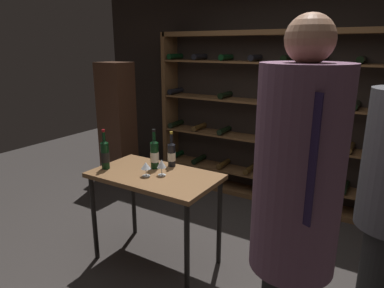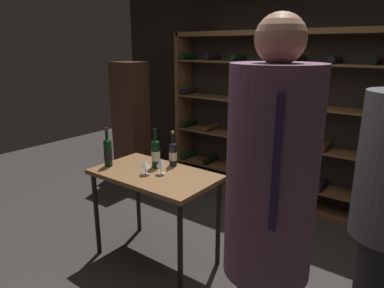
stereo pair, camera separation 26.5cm
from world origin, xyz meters
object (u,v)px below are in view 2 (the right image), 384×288
tasting_table (155,183)px  person_guest_blue_shirt (268,221)px  display_cabinet (131,122)px  wine_glass_stemmed_center (161,163)px  wine_bottle_red_label (156,153)px  wine_bottle_green_slim (173,153)px  wine_rack (278,121)px  wine_glass_stemmed_left (145,165)px  wine_bottle_black_capsule (108,152)px

tasting_table → person_guest_blue_shirt: person_guest_blue_shirt is taller
display_cabinet → wine_glass_stemmed_center: 2.24m
wine_glass_stemmed_center → wine_bottle_red_label: bearing=145.1°
tasting_table → wine_glass_stemmed_center: 0.21m
tasting_table → wine_bottle_green_slim: 0.33m
tasting_table → display_cabinet: size_ratio=0.64×
wine_bottle_red_label → wine_bottle_green_slim: 0.16m
wine_rack → wine_glass_stemmed_left: 1.98m
tasting_table → wine_glass_stemmed_left: 0.21m
wine_bottle_green_slim → wine_glass_stemmed_left: size_ratio=2.60×
wine_rack → wine_glass_stemmed_center: (-0.26, -1.85, -0.09)m
wine_glass_stemmed_center → display_cabinet: bearing=143.2°
wine_bottle_green_slim → wine_glass_stemmed_left: 0.33m
person_guest_blue_shirt → wine_glass_stemmed_center: 1.53m
wine_glass_stemmed_left → wine_glass_stemmed_center: size_ratio=0.88×
wine_bottle_black_capsule → wine_glass_stemmed_center: (0.54, 0.13, -0.03)m
wine_bottle_green_slim → wine_rack: bearing=78.5°
wine_glass_stemmed_center → wine_bottle_black_capsule: bearing=-166.7°
person_guest_blue_shirt → wine_glass_stemmed_center: person_guest_blue_shirt is taller
wine_bottle_green_slim → wine_bottle_black_capsule: size_ratio=0.90×
wine_bottle_red_label → wine_bottle_green_slim: wine_bottle_red_label is taller
wine_bottle_green_slim → wine_glass_stemmed_center: 0.25m
wine_bottle_green_slim → wine_glass_stemmed_center: bearing=-75.0°
wine_bottle_black_capsule → display_cabinet: bearing=130.5°
person_guest_blue_shirt → wine_bottle_red_label: size_ratio=5.67×
wine_rack → tasting_table: size_ratio=2.71×
display_cabinet → wine_glass_stemmed_center: (1.79, -1.34, 0.10)m
display_cabinet → wine_bottle_black_capsule: 1.93m
tasting_table → wine_glass_stemmed_center: size_ratio=7.73×
display_cabinet → wine_bottle_red_label: bearing=-37.0°
display_cabinet → wine_glass_stemmed_left: size_ratio=13.62×
wine_rack → wine_glass_stemmed_left: size_ratio=23.79×
wine_rack → person_guest_blue_shirt: 2.79m
person_guest_blue_shirt → wine_bottle_red_label: (-1.49, 0.84, -0.16)m
tasting_table → wine_glass_stemmed_center: (0.07, 0.01, 0.20)m
wine_bottle_red_label → display_cabinet: bearing=143.0°
wine_rack → wine_bottle_black_capsule: (-0.80, -1.98, -0.05)m
wine_rack → tasting_table: (-0.34, -1.86, -0.29)m
tasting_table → wine_bottle_red_label: (-0.09, 0.12, 0.23)m
wine_bottle_black_capsule → wine_glass_stemmed_center: bearing=13.3°
wine_glass_stemmed_left → wine_bottle_red_label: bearing=106.8°
wine_rack → display_cabinet: (-2.05, -0.51, -0.19)m
person_guest_blue_shirt → wine_bottle_black_capsule: 1.97m
wine_bottle_black_capsule → tasting_table: bearing=14.8°
wine_glass_stemmed_left → wine_bottle_black_capsule: bearing=-174.7°
tasting_table → wine_glass_stemmed_left: (-0.03, -0.08, 0.19)m
person_guest_blue_shirt → display_cabinet: 3.75m
wine_bottle_green_slim → display_cabinet: bearing=147.6°
wine_bottle_black_capsule → wine_glass_stemmed_left: 0.44m
wine_bottle_red_label → wine_glass_stemmed_left: (0.06, -0.20, -0.04)m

